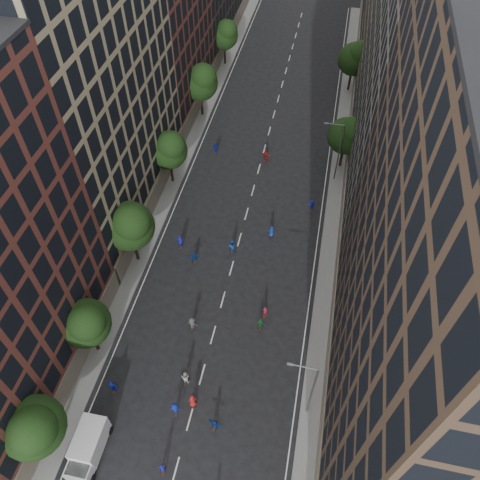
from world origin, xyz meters
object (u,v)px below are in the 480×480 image
(cargo_van, at_px, (88,447))
(streetlamp_far, at_px, (338,150))
(streetlamp_near, at_px, (310,388))
(skater_1, at_px, (162,468))
(skater_0, at_px, (89,462))

(cargo_van, bearing_deg, streetlamp_far, 65.32)
(streetlamp_near, distance_m, streetlamp_far, 33.00)
(skater_1, bearing_deg, streetlamp_near, -158.54)
(streetlamp_near, distance_m, skater_0, 20.20)
(streetlamp_near, bearing_deg, skater_1, -145.68)
(streetlamp_near, bearing_deg, skater_0, -154.15)
(streetlamp_far, xyz_separation_m, skater_0, (-17.78, -41.61, -4.23))
(streetlamp_far, bearing_deg, skater_0, -113.13)
(cargo_van, xyz_separation_m, skater_0, (0.39, -0.99, -0.50))
(streetlamp_near, relative_size, skater_0, 4.85)
(streetlamp_far, xyz_separation_m, skater_1, (-11.40, -40.78, -4.40))
(streetlamp_near, relative_size, streetlamp_far, 1.00)
(streetlamp_far, bearing_deg, skater_1, -105.61)
(skater_0, distance_m, skater_1, 6.44)
(streetlamp_far, relative_size, skater_1, 5.87)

